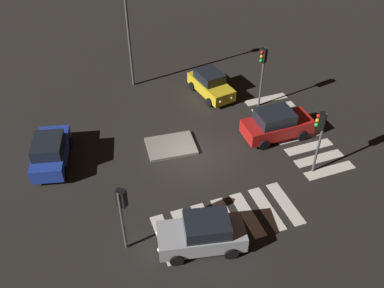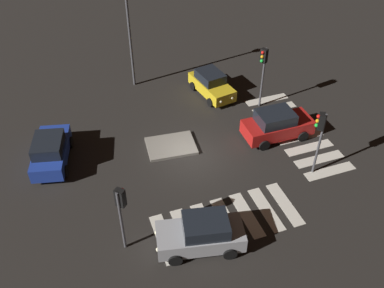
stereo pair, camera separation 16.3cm
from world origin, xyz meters
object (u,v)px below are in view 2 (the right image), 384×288
at_px(street_lamp, 128,21).
at_px(traffic_island, 171,146).
at_px(traffic_light_north, 263,64).
at_px(traffic_light_east, 320,129).
at_px(car_yellow, 211,84).
at_px(traffic_light_south, 121,205).
at_px(car_silver, 201,234).
at_px(car_red, 277,125).
at_px(car_blue, 51,151).

bearing_deg(street_lamp, traffic_island, -87.34).
relative_size(traffic_island, traffic_light_north, 0.71).
height_order(traffic_light_east, street_lamp, street_lamp).
bearing_deg(traffic_island, car_yellow, 45.97).
relative_size(traffic_light_south, street_lamp, 0.51).
height_order(traffic_island, traffic_light_south, traffic_light_south).
relative_size(traffic_island, traffic_light_east, 0.77).
relative_size(car_yellow, street_lamp, 0.57).
distance_m(car_yellow, street_lamp, 7.32).
distance_m(car_yellow, traffic_light_north, 4.47).
xyz_separation_m(car_silver, traffic_light_north, (8.10, 9.91, 2.50)).
distance_m(car_red, car_yellow, 6.41).
bearing_deg(traffic_light_east, traffic_island, -4.29).
height_order(car_silver, traffic_light_south, traffic_light_south).
xyz_separation_m(traffic_island, car_yellow, (4.63, 4.79, 0.78)).
bearing_deg(car_yellow, traffic_light_east, 4.36).
bearing_deg(traffic_island, traffic_light_south, -124.02).
relative_size(car_red, traffic_light_east, 1.08).
height_order(traffic_island, car_yellow, car_yellow).
xyz_separation_m(traffic_island, traffic_light_east, (7.05, -4.93, 3.08)).
height_order(traffic_light_south, street_lamp, street_lamp).
relative_size(car_yellow, traffic_light_south, 1.11).
bearing_deg(car_silver, car_yellow, -101.69).
relative_size(car_silver, traffic_light_east, 1.08).
xyz_separation_m(traffic_island, traffic_light_north, (7.21, 2.18, 3.33)).
bearing_deg(traffic_light_north, traffic_island, -12.22).
relative_size(traffic_island, car_yellow, 0.76).
bearing_deg(car_yellow, car_blue, -82.03).
xyz_separation_m(car_blue, traffic_light_north, (14.34, 1.12, 2.50)).
bearing_deg(street_lamp, traffic_light_north, -37.76).
distance_m(car_yellow, traffic_light_south, 14.50).
relative_size(car_silver, traffic_light_north, 1.00).
xyz_separation_m(car_red, street_lamp, (-7.08, 9.32, 4.15)).
bearing_deg(car_blue, traffic_light_south, -145.94).
bearing_deg(traffic_light_east, car_blue, 7.79).
bearing_deg(car_silver, traffic_light_north, -117.14).
distance_m(traffic_light_north, traffic_light_south, 14.40).
distance_m(car_silver, street_lamp, 16.34).
height_order(car_blue, car_yellow, car_blue).
height_order(traffic_island, traffic_light_north, traffic_light_north).
xyz_separation_m(car_yellow, traffic_light_north, (2.58, -2.61, 2.55)).
bearing_deg(street_lamp, traffic_light_south, -105.32).
xyz_separation_m(car_yellow, traffic_light_south, (-8.97, -11.21, 2.03)).
relative_size(car_yellow, traffic_light_east, 1.01).
height_order(car_yellow, traffic_light_south, traffic_light_south).
bearing_deg(traffic_light_north, car_red, 52.73).
xyz_separation_m(traffic_light_north, traffic_light_south, (-11.54, -8.60, -0.52)).
bearing_deg(car_yellow, car_silver, -33.45).
distance_m(traffic_island, car_yellow, 6.71).
height_order(traffic_island, car_silver, car_silver).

